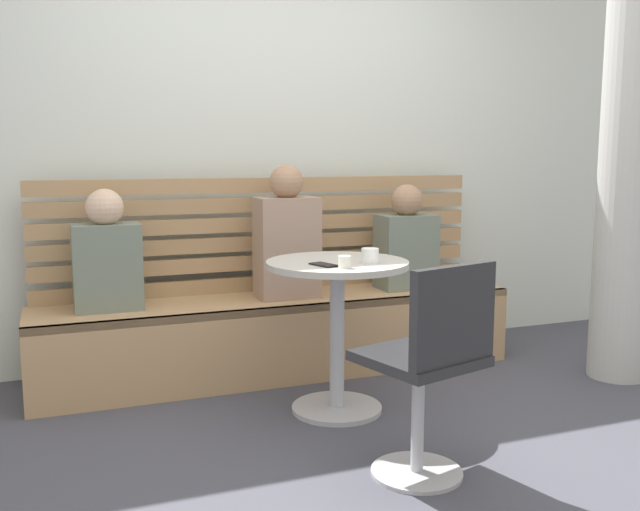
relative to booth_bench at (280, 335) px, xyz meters
The scene contains 13 objects.
ground 1.22m from the booth_bench, 90.00° to the right, with size 8.00×8.00×0.00m, color #42424C.
back_wall 1.31m from the booth_bench, 90.00° to the left, with size 5.20×0.10×2.90m, color silver.
concrete_pillar 2.24m from the booth_bench, 23.15° to the right, with size 0.32×0.32×2.80m, color #B2B2AD.
booth_bench is the anchor object (origin of this frame).
booth_backrest 0.61m from the booth_bench, 90.00° to the left, with size 2.65×0.04×0.67m.
cafe_table 0.74m from the booth_bench, 83.94° to the right, with size 0.68×0.68×0.74m.
white_chair 1.51m from the booth_bench, 85.55° to the right, with size 0.49×0.49×0.85m.
person_adult 0.55m from the booth_bench, ahead, with size 0.34×0.22×0.75m.
person_child_left 0.94m from the booth_bench, ahead, with size 0.34×0.22×0.62m.
person_child_middle 1.05m from the booth_bench, behind, with size 0.34×0.22×0.63m.
cup_espresso_small 1.03m from the booth_bench, 88.62° to the right, with size 0.06×0.06×0.06m, color silver.
cup_ceramic_white 0.98m from the booth_bench, 76.61° to the right, with size 0.08×0.08×0.07m, color white.
phone_on_table 0.94m from the booth_bench, 92.85° to the right, with size 0.07×0.14×0.01m, color black.
Camera 1 is at (-1.20, -2.51, 1.24)m, focal length 39.47 mm.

